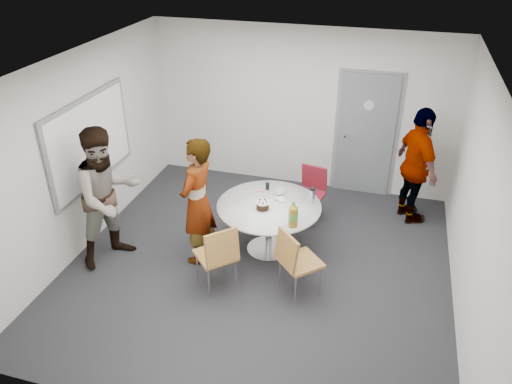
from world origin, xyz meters
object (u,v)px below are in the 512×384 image
(table, at_px, (271,212))
(chair_near_left, at_px, (218,253))
(person_right, at_px, (417,167))
(chair_near_right, at_px, (294,258))
(person_left, at_px, (108,196))
(chair_far, at_px, (311,188))
(person_main, at_px, (198,202))
(door, at_px, (366,135))
(whiteboard, at_px, (90,141))

(table, height_order, chair_near_left, table)
(chair_near_left, distance_m, person_right, 3.32)
(chair_near_right, xyz_separation_m, person_left, (-2.52, 0.11, 0.39))
(person_left, relative_size, person_right, 1.06)
(chair_far, relative_size, person_main, 0.49)
(chair_near_left, xyz_separation_m, chair_near_right, (0.91, 0.16, -0.01))
(chair_near_left, height_order, chair_near_right, chair_near_left)
(table, xyz_separation_m, person_left, (-2.02, -0.71, 0.31))
(table, distance_m, chair_near_right, 0.97)
(door, height_order, chair_near_left, door)
(whiteboard, xyz_separation_m, chair_far, (2.90, 1.16, -0.92))
(person_main, xyz_separation_m, person_right, (2.75, 1.82, 0.02))
(chair_far, xyz_separation_m, person_main, (-1.26, -1.40, 0.36))
(person_right, bearing_deg, whiteboard, 83.20)
(whiteboard, distance_m, chair_near_left, 2.44)
(table, relative_size, chair_near_left, 1.50)
(table, distance_m, chair_far, 1.07)
(chair_far, bearing_deg, door, -109.20)
(chair_near_left, height_order, person_right, person_right)
(person_right, bearing_deg, chair_near_right, 122.26)
(table, xyz_separation_m, chair_near_left, (-0.41, -0.99, -0.07))
(person_main, bearing_deg, chair_near_right, 80.82)
(whiteboard, xyz_separation_m, person_right, (4.38, 1.59, -0.54))
(person_left, bearing_deg, person_main, -45.08)
(door, bearing_deg, chair_far, -120.55)
(chair_near_left, height_order, person_main, person_main)
(table, relative_size, chair_near_right, 1.51)
(chair_far, bearing_deg, person_main, 59.28)
(whiteboard, bearing_deg, door, 32.66)
(door, distance_m, person_right, 1.08)
(table, height_order, chair_near_right, table)
(door, height_order, chair_near_right, door)
(door, relative_size, person_left, 1.10)
(person_main, height_order, person_left, person_left)
(door, relative_size, person_main, 1.19)
(door, height_order, person_main, door)
(chair_far, bearing_deg, chair_near_left, 79.91)
(whiteboard, height_order, person_right, whiteboard)
(door, bearing_deg, person_right, -40.35)
(person_main, bearing_deg, chair_far, 145.38)
(chair_near_right, bearing_deg, person_left, -136.92)
(door, bearing_deg, person_main, -127.37)
(table, bearing_deg, person_left, -160.62)
(chair_far, bearing_deg, table, 80.86)
(chair_near_right, distance_m, person_left, 2.55)
(whiteboard, relative_size, table, 1.34)
(whiteboard, bearing_deg, chair_far, 21.83)
(chair_near_left, xyz_separation_m, person_left, (-1.61, 0.28, 0.38))
(chair_near_left, xyz_separation_m, person_main, (-0.49, 0.58, 0.31))
(whiteboard, bearing_deg, table, 3.80)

